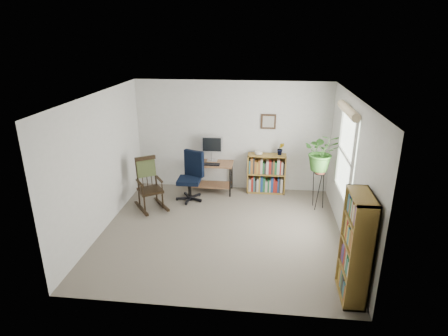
# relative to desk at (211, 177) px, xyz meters

# --- Properties ---
(floor) EXTENTS (4.20, 4.00, 0.00)m
(floor) POSITION_rel_desk_xyz_m (0.42, -1.70, -0.34)
(floor) COLOR slate
(floor) RESTS_ON ground
(ceiling) EXTENTS (4.20, 4.00, 0.00)m
(ceiling) POSITION_rel_desk_xyz_m (0.42, -1.70, 2.06)
(ceiling) COLOR silver
(ceiling) RESTS_ON ground
(wall_back) EXTENTS (4.20, 0.00, 2.40)m
(wall_back) POSITION_rel_desk_xyz_m (0.42, 0.30, 0.86)
(wall_back) COLOR silver
(wall_back) RESTS_ON ground
(wall_front) EXTENTS (4.20, 0.00, 2.40)m
(wall_front) POSITION_rel_desk_xyz_m (0.42, -3.70, 0.86)
(wall_front) COLOR silver
(wall_front) RESTS_ON ground
(wall_left) EXTENTS (0.00, 4.00, 2.40)m
(wall_left) POSITION_rel_desk_xyz_m (-1.68, -1.70, 0.86)
(wall_left) COLOR silver
(wall_left) RESTS_ON ground
(wall_right) EXTENTS (0.00, 4.00, 2.40)m
(wall_right) POSITION_rel_desk_xyz_m (2.52, -1.70, 0.86)
(wall_right) COLOR silver
(wall_right) RESTS_ON ground
(window) EXTENTS (0.12, 1.20, 1.50)m
(window) POSITION_rel_desk_xyz_m (2.48, -1.40, 1.06)
(window) COLOR white
(window) RESTS_ON wall_right
(desk) EXTENTS (0.94, 0.52, 0.67)m
(desk) POSITION_rel_desk_xyz_m (0.00, 0.00, 0.00)
(desk) COLOR #8E603F
(desk) RESTS_ON floor
(monitor) EXTENTS (0.46, 0.16, 0.56)m
(monitor) POSITION_rel_desk_xyz_m (0.00, 0.14, 0.62)
(monitor) COLOR #BDBCC1
(monitor) RESTS_ON desk
(keyboard) EXTENTS (0.40, 0.15, 0.02)m
(keyboard) POSITION_rel_desk_xyz_m (0.00, -0.12, 0.35)
(keyboard) COLOR black
(keyboard) RESTS_ON desk
(office_chair) EXTENTS (0.74, 0.74, 1.05)m
(office_chair) POSITION_rel_desk_xyz_m (-0.40, -0.47, 0.19)
(office_chair) COLOR black
(office_chair) RESTS_ON floor
(rocking_chair) EXTENTS (0.96, 1.06, 1.06)m
(rocking_chair) POSITION_rel_desk_xyz_m (-1.09, -0.94, 0.19)
(rocking_chair) COLOR black
(rocking_chair) RESTS_ON floor
(low_bookshelf) EXTENTS (0.83, 0.28, 0.87)m
(low_bookshelf) POSITION_rel_desk_xyz_m (1.19, 0.12, 0.10)
(low_bookshelf) COLOR olive
(low_bookshelf) RESTS_ON floor
(tall_bookshelf) EXTENTS (0.28, 0.65, 1.49)m
(tall_bookshelf) POSITION_rel_desk_xyz_m (2.34, -3.23, 0.41)
(tall_bookshelf) COLOR olive
(tall_bookshelf) RESTS_ON floor
(plant_stand) EXTENTS (0.27, 0.27, 0.88)m
(plant_stand) POSITION_rel_desk_xyz_m (2.22, -0.57, 0.10)
(plant_stand) COLOR black
(plant_stand) RESTS_ON floor
(spider_plant) EXTENTS (1.69, 1.87, 1.46)m
(spider_plant) POSITION_rel_desk_xyz_m (2.22, -0.57, 1.21)
(spider_plant) COLOR #346D26
(spider_plant) RESTS_ON plant_stand
(potted_plant_small) EXTENTS (0.13, 0.24, 0.11)m
(potted_plant_small) POSITION_rel_desk_xyz_m (1.47, 0.13, 0.59)
(potted_plant_small) COLOR #346D26
(potted_plant_small) RESTS_ON low_bookshelf
(framed_picture) EXTENTS (0.32, 0.04, 0.32)m
(framed_picture) POSITION_rel_desk_xyz_m (1.19, 0.27, 1.22)
(framed_picture) COLOR black
(framed_picture) RESTS_ON wall_back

